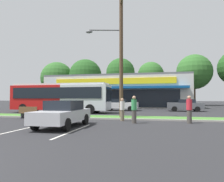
{
  "coord_description": "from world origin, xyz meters",
  "views": [
    {
      "loc": [
        5.74,
        -2.77,
        1.62
      ],
      "look_at": [
        1.2,
        18.1,
        2.35
      ],
      "focal_mm": 33.64,
      "sensor_mm": 36.0,
      "label": 1
    }
  ],
  "objects_px": {
    "pedestrian_mid": "(189,109)",
    "pedestrian_by_pole": "(122,109)",
    "pedestrian_far": "(134,109)",
    "car_4": "(80,104)",
    "utility_pole": "(119,53)",
    "car_2": "(63,113)",
    "car_3": "(185,105)",
    "car_0": "(120,105)",
    "car_1": "(31,104)",
    "city_bus": "(61,97)",
    "bus_stop_bench": "(29,112)"
  },
  "relations": [
    {
      "from": "car_3",
      "to": "bus_stop_bench",
      "type": "bearing_deg",
      "value": 42.87
    },
    {
      "from": "car_4",
      "to": "car_0",
      "type": "bearing_deg",
      "value": 170.33
    },
    {
      "from": "pedestrian_by_pole",
      "to": "pedestrian_far",
      "type": "bearing_deg",
      "value": 164.82
    },
    {
      "from": "car_4",
      "to": "car_1",
      "type": "bearing_deg",
      "value": 4.76
    },
    {
      "from": "car_1",
      "to": "pedestrian_by_pole",
      "type": "bearing_deg",
      "value": 141.11
    },
    {
      "from": "car_0",
      "to": "bus_stop_bench",
      "type": "bearing_deg",
      "value": -113.63
    },
    {
      "from": "car_1",
      "to": "car_4",
      "type": "distance_m",
      "value": 7.3
    },
    {
      "from": "car_0",
      "to": "car_3",
      "type": "xyz_separation_m",
      "value": [
        8.16,
        0.46,
        -0.01
      ]
    },
    {
      "from": "utility_pole",
      "to": "car_2",
      "type": "xyz_separation_m",
      "value": [
        -2.23,
        -5.61,
        -4.56
      ]
    },
    {
      "from": "utility_pole",
      "to": "bus_stop_bench",
      "type": "distance_m",
      "value": 8.7
    },
    {
      "from": "car_4",
      "to": "pedestrian_far",
      "type": "height_order",
      "value": "pedestrian_far"
    },
    {
      "from": "bus_stop_bench",
      "to": "pedestrian_mid",
      "type": "bearing_deg",
      "value": 176.99
    },
    {
      "from": "car_2",
      "to": "car_4",
      "type": "relative_size",
      "value": 1.02
    },
    {
      "from": "car_0",
      "to": "pedestrian_far",
      "type": "bearing_deg",
      "value": -76.05
    },
    {
      "from": "pedestrian_by_pole",
      "to": "pedestrian_mid",
      "type": "distance_m",
      "value": 4.49
    },
    {
      "from": "car_0",
      "to": "car_4",
      "type": "distance_m",
      "value": 6.04
    },
    {
      "from": "city_bus",
      "to": "car_4",
      "type": "xyz_separation_m",
      "value": [
        -0.07,
        6.08,
        -1.01
      ]
    },
    {
      "from": "bus_stop_bench",
      "to": "car_1",
      "type": "xyz_separation_m",
      "value": [
        -7.99,
        12.39,
        0.27
      ]
    },
    {
      "from": "pedestrian_far",
      "to": "pedestrian_mid",
      "type": "bearing_deg",
      "value": 134.05
    },
    {
      "from": "bus_stop_bench",
      "to": "pedestrian_by_pole",
      "type": "height_order",
      "value": "pedestrian_by_pole"
    },
    {
      "from": "car_4",
      "to": "pedestrian_mid",
      "type": "bearing_deg",
      "value": 133.12
    },
    {
      "from": "utility_pole",
      "to": "car_1",
      "type": "bearing_deg",
      "value": 144.58
    },
    {
      "from": "city_bus",
      "to": "pedestrian_far",
      "type": "relative_size",
      "value": 6.36
    },
    {
      "from": "car_1",
      "to": "pedestrian_by_pole",
      "type": "relative_size",
      "value": 2.88
    },
    {
      "from": "car_3",
      "to": "pedestrian_mid",
      "type": "bearing_deg",
      "value": 84.07
    },
    {
      "from": "car_3",
      "to": "pedestrian_by_pole",
      "type": "bearing_deg",
      "value": 65.23
    },
    {
      "from": "car_2",
      "to": "pedestrian_by_pole",
      "type": "bearing_deg",
      "value": 143.5
    },
    {
      "from": "pedestrian_mid",
      "to": "pedestrian_far",
      "type": "height_order",
      "value": "pedestrian_mid"
    },
    {
      "from": "car_2",
      "to": "car_3",
      "type": "bearing_deg",
      "value": 152.29
    },
    {
      "from": "car_1",
      "to": "pedestrian_far",
      "type": "height_order",
      "value": "pedestrian_far"
    },
    {
      "from": "pedestrian_by_pole",
      "to": "pedestrian_mid",
      "type": "xyz_separation_m",
      "value": [
        4.46,
        -0.46,
        0.08
      ]
    },
    {
      "from": "city_bus",
      "to": "pedestrian_far",
      "type": "xyz_separation_m",
      "value": [
        9.2,
        -8.29,
        -0.87
      ]
    },
    {
      "from": "car_4",
      "to": "city_bus",
      "type": "bearing_deg",
      "value": 90.66
    },
    {
      "from": "pedestrian_by_pole",
      "to": "city_bus",
      "type": "bearing_deg",
      "value": -4.97
    },
    {
      "from": "pedestrian_mid",
      "to": "car_1",
      "type": "bearing_deg",
      "value": 51.99
    },
    {
      "from": "pedestrian_mid",
      "to": "pedestrian_far",
      "type": "xyz_separation_m",
      "value": [
        -3.49,
        -0.74,
        -0.01
      ]
    },
    {
      "from": "utility_pole",
      "to": "city_bus",
      "type": "relative_size",
      "value": 0.88
    },
    {
      "from": "utility_pole",
      "to": "pedestrian_mid",
      "type": "relative_size",
      "value": 5.58
    },
    {
      "from": "utility_pole",
      "to": "pedestrian_by_pole",
      "type": "height_order",
      "value": "utility_pole"
    },
    {
      "from": "city_bus",
      "to": "bus_stop_bench",
      "type": "height_order",
      "value": "city_bus"
    },
    {
      "from": "car_1",
      "to": "car_3",
      "type": "distance_m",
      "value": 21.39
    },
    {
      "from": "car_3",
      "to": "car_4",
      "type": "height_order",
      "value": "car_3"
    },
    {
      "from": "pedestrian_mid",
      "to": "city_bus",
      "type": "bearing_deg",
      "value": 54.26
    },
    {
      "from": "car_4",
      "to": "utility_pole",
      "type": "bearing_deg",
      "value": 124.48
    },
    {
      "from": "pedestrian_by_pole",
      "to": "car_4",
      "type": "bearing_deg",
      "value": -22.0
    },
    {
      "from": "pedestrian_mid",
      "to": "pedestrian_far",
      "type": "relative_size",
      "value": 1.01
    },
    {
      "from": "pedestrian_mid",
      "to": "pedestrian_by_pole",
      "type": "bearing_deg",
      "value": 79.09
    },
    {
      "from": "utility_pole",
      "to": "pedestrian_far",
      "type": "height_order",
      "value": "utility_pole"
    },
    {
      "from": "bus_stop_bench",
      "to": "city_bus",
      "type": "bearing_deg",
      "value": -84.68
    },
    {
      "from": "car_1",
      "to": "pedestrian_mid",
      "type": "relative_size",
      "value": 2.62
    }
  ]
}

